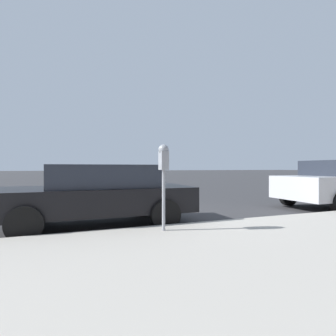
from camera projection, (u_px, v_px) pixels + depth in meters
ground_plane at (132, 215)px, 7.28m from camera, size 220.00×220.00×0.00m
sidewalk at (232, 284)px, 2.78m from camera, size 5.23×56.00×0.16m
parking_meter at (164, 165)px, 4.80m from camera, size 0.21×0.19×1.58m
car_black at (99, 193)px, 5.91m from camera, size 2.03×4.24×1.37m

